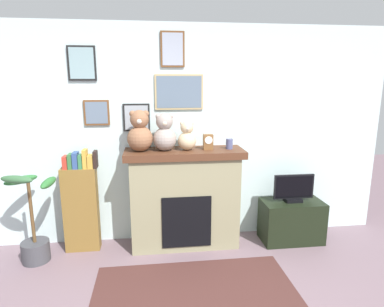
% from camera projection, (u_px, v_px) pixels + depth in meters
% --- Properties ---
extents(back_wall, '(5.20, 0.15, 2.60)m').
position_uv_depth(back_wall, '(177.00, 135.00, 4.00)').
color(back_wall, silver).
rests_on(back_wall, ground_plane).
extents(fireplace, '(1.37, 0.50, 1.18)m').
position_uv_depth(fireplace, '(185.00, 198.00, 3.89)').
color(fireplace, gray).
rests_on(fireplace, ground_plane).
extents(bookshelf, '(0.41, 0.16, 1.20)m').
position_uv_depth(bookshelf, '(81.00, 204.00, 3.78)').
color(bookshelf, brown).
rests_on(bookshelf, ground_plane).
extents(potted_plant, '(0.54, 0.52, 1.03)m').
position_uv_depth(potted_plant, '(34.00, 230.00, 3.55)').
color(potted_plant, '#3F3F44').
rests_on(potted_plant, ground_plane).
extents(tv_stand, '(0.73, 0.40, 0.51)m').
position_uv_depth(tv_stand, '(291.00, 221.00, 4.05)').
color(tv_stand, black).
rests_on(tv_stand, ground_plane).
extents(television, '(0.49, 0.14, 0.34)m').
position_uv_depth(television, '(294.00, 189.00, 3.96)').
color(television, black).
rests_on(television, tv_stand).
extents(area_rug, '(1.93, 0.95, 0.01)m').
position_uv_depth(area_rug, '(194.00, 288.00, 3.15)').
color(area_rug, '#462723').
rests_on(area_rug, ground_plane).
extents(candle_jar, '(0.08, 0.08, 0.12)m').
position_uv_depth(candle_jar, '(229.00, 144.00, 3.80)').
color(candle_jar, '#4C517A').
rests_on(candle_jar, fireplace).
extents(mantel_clock, '(0.11, 0.08, 0.18)m').
position_uv_depth(mantel_clock, '(208.00, 142.00, 3.76)').
color(mantel_clock, brown).
rests_on(mantel_clock, fireplace).
extents(teddy_bear_grey, '(0.29, 0.29, 0.46)m').
position_uv_depth(teddy_bear_grey, '(140.00, 133.00, 3.64)').
color(teddy_bear_grey, brown).
rests_on(teddy_bear_grey, fireplace).
extents(teddy_bear_tan, '(0.26, 0.26, 0.43)m').
position_uv_depth(teddy_bear_tan, '(165.00, 134.00, 3.68)').
color(teddy_bear_tan, gray).
rests_on(teddy_bear_tan, fireplace).
extents(teddy_bear_brown, '(0.21, 0.21, 0.34)m').
position_uv_depth(teddy_bear_brown, '(187.00, 137.00, 3.72)').
color(teddy_bear_brown, '#CDB48C').
rests_on(teddy_bear_brown, fireplace).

